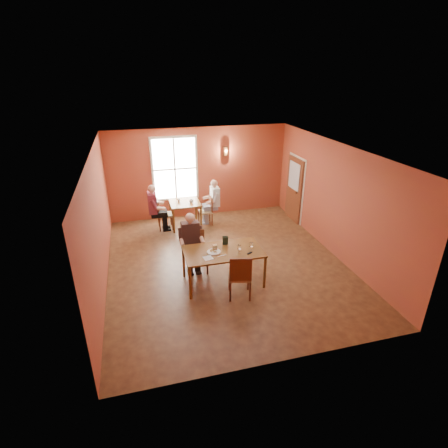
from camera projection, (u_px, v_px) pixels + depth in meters
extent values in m
cube|color=brown|center=(226.00, 263.00, 9.22)|extent=(6.00, 7.00, 0.01)
cube|color=brown|center=(199.00, 173.00, 11.69)|extent=(6.00, 0.04, 3.00)
cube|color=brown|center=(284.00, 291.00, 5.51)|extent=(6.00, 0.04, 3.00)
cube|color=brown|center=(98.00, 223.00, 7.90)|extent=(0.04, 7.00, 3.00)
cube|color=brown|center=(335.00, 200.00, 9.30)|extent=(0.04, 7.00, 3.00)
cube|color=white|center=(226.00, 150.00, 7.99)|extent=(6.00, 7.00, 0.04)
cube|color=white|center=(175.00, 169.00, 11.37)|extent=(1.36, 0.10, 1.96)
cube|color=maroon|center=(294.00, 189.00, 11.50)|extent=(0.12, 1.04, 2.10)
cylinder|color=brown|center=(226.00, 151.00, 11.52)|extent=(0.16, 0.16, 0.28)
cylinder|color=silver|center=(214.00, 251.00, 8.00)|extent=(0.35, 0.35, 0.04)
cube|color=tan|center=(215.00, 248.00, 8.08)|extent=(0.10, 0.09, 0.11)
cube|color=black|center=(225.00, 241.00, 8.31)|extent=(0.14, 0.08, 0.22)
cube|color=white|center=(222.00, 255.00, 7.86)|extent=(0.21, 0.06, 0.00)
cube|color=white|center=(208.00, 258.00, 7.75)|extent=(0.23, 0.23, 0.01)
cube|color=black|center=(249.00, 253.00, 7.95)|extent=(0.14, 0.10, 0.02)
imported|color=silver|center=(191.00, 201.00, 10.96)|extent=(0.17, 0.17, 0.10)
imported|color=silver|center=(179.00, 200.00, 11.07)|extent=(0.13, 0.13, 0.09)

